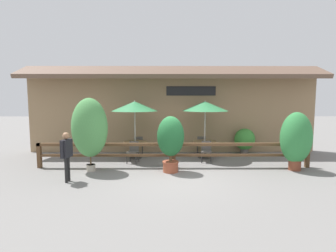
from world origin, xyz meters
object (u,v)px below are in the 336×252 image
at_px(patio_umbrella_near, 135,106).
at_px(chair_near_wallside, 138,144).
at_px(chair_middle_wallside, 202,144).
at_px(potted_plant_corner_fern, 245,140).
at_px(pedestrian, 67,150).
at_px(patio_umbrella_middle, 205,106).
at_px(chair_middle_streetside, 206,150).
at_px(dining_table_near, 135,145).
at_px(dining_table_middle, 205,144).
at_px(potted_plant_entrance_palm, 296,139).
at_px(chair_near_streetside, 133,151).
at_px(potted_plant_broad_leaf, 90,128).
at_px(potted_plant_tall_tropical, 171,139).

xyz_separation_m(patio_umbrella_near, chair_near_wallside, (0.06, 0.76, -1.80)).
bearing_deg(chair_near_wallside, chair_middle_wallside, 173.78).
xyz_separation_m(potted_plant_corner_fern, pedestrian, (-6.87, -4.23, 0.35)).
xyz_separation_m(chair_near_wallside, patio_umbrella_middle, (3.01, -0.68, 1.80)).
distance_m(patio_umbrella_near, chair_middle_streetside, 3.60).
distance_m(dining_table_near, chair_middle_wallside, 3.15).
height_order(dining_table_near, pedestrian, pedestrian).
relative_size(chair_near_wallside, dining_table_middle, 0.84).
bearing_deg(patio_umbrella_middle, patio_umbrella_near, -178.58).
bearing_deg(potted_plant_corner_fern, dining_table_near, -169.47).
relative_size(dining_table_middle, potted_plant_entrance_palm, 0.48).
bearing_deg(patio_umbrella_near, potted_plant_corner_fern, 10.53).
bearing_deg(patio_umbrella_middle, chair_near_wallside, 167.28).
bearing_deg(chair_near_streetside, pedestrian, -113.79).
relative_size(patio_umbrella_middle, chair_middle_wallside, 2.92).
bearing_deg(chair_near_streetside, chair_middle_streetside, 12.97).
bearing_deg(potted_plant_broad_leaf, chair_near_streetside, 42.73).
bearing_deg(patio_umbrella_near, potted_plant_tall_tropical, -54.60).
height_order(potted_plant_broad_leaf, pedestrian, potted_plant_broad_leaf).
distance_m(chair_near_wallside, potted_plant_broad_leaf, 3.33).
bearing_deg(pedestrian, potted_plant_corner_fern, 130.18).
distance_m(patio_umbrella_near, potted_plant_broad_leaf, 2.56).
distance_m(patio_umbrella_middle, chair_middle_wallside, 1.95).
bearing_deg(potted_plant_entrance_palm, dining_table_middle, 146.45).
bearing_deg(dining_table_middle, chair_middle_streetside, -92.42).
relative_size(chair_near_wallside, pedestrian, 0.55).
height_order(chair_middle_wallside, pedestrian, pedestrian).
relative_size(patio_umbrella_near, patio_umbrella_middle, 1.00).
relative_size(dining_table_near, chair_near_streetside, 1.19).
bearing_deg(potted_plant_corner_fern, potted_plant_entrance_palm, -70.84).
height_order(chair_middle_streetside, pedestrian, pedestrian).
bearing_deg(chair_middle_wallside, patio_umbrella_near, 21.14).
xyz_separation_m(dining_table_middle, potted_plant_broad_leaf, (-4.45, -2.11, 0.98)).
xyz_separation_m(patio_umbrella_middle, dining_table_middle, (0.00, 0.00, -1.69)).
relative_size(potted_plant_broad_leaf, potted_plant_corner_fern, 2.19).
bearing_deg(chair_middle_wallside, potted_plant_broad_leaf, 39.00).
xyz_separation_m(patio_umbrella_near, potted_plant_corner_fern, (5.11, 0.95, -1.63)).
xyz_separation_m(dining_table_near, chair_near_wallside, (0.06, 0.76, -0.11)).
bearing_deg(chair_middle_streetside, dining_table_middle, 94.93).
distance_m(potted_plant_broad_leaf, pedestrian, 1.42).
bearing_deg(chair_middle_streetside, potted_plant_broad_leaf, -155.35).
distance_m(patio_umbrella_near, dining_table_near, 1.69).
xyz_separation_m(chair_middle_wallside, pedestrian, (-4.79, -4.10, 0.52)).
bearing_deg(chair_middle_wallside, pedestrian, 46.65).
height_order(patio_umbrella_middle, potted_plant_broad_leaf, potted_plant_broad_leaf).
distance_m(chair_middle_wallside, potted_plant_tall_tropical, 3.40).
distance_m(potted_plant_entrance_palm, potted_plant_corner_fern, 3.10).
bearing_deg(potted_plant_tall_tropical, chair_near_streetside, 137.46).
distance_m(patio_umbrella_near, potted_plant_corner_fern, 5.45).
distance_m(dining_table_middle, potted_plant_corner_fern, 2.22).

